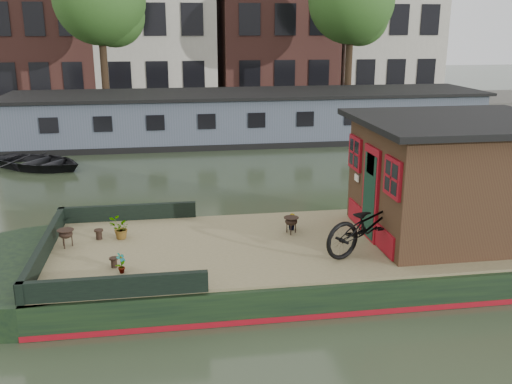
{
  "coord_description": "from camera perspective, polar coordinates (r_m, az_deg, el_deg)",
  "views": [
    {
      "loc": [
        -3.54,
        -10.46,
        4.82
      ],
      "look_at": [
        -1.83,
        0.5,
        1.59
      ],
      "focal_mm": 40.0,
      "sensor_mm": 36.0,
      "label": 1
    }
  ],
  "objects": [
    {
      "name": "potted_plant_a",
      "position": [
        10.3,
        -13.34,
        -6.95
      ],
      "size": [
        0.22,
        0.24,
        0.38
      ],
      "primitive_type": "imported",
      "rotation": [
        0.0,
        0.0,
        1.04
      ],
      "color": "brown",
      "rests_on": "houseboat_deck"
    },
    {
      "name": "brazier_front",
      "position": [
        11.91,
        3.54,
        -3.34
      ],
      "size": [
        0.44,
        0.44,
        0.36
      ],
      "primitive_type": null,
      "rotation": [
        0.0,
        0.0,
        0.41
      ],
      "color": "black",
      "rests_on": "houseboat_deck"
    },
    {
      "name": "dinghy",
      "position": [
        21.47,
        -20.98,
        3.19
      ],
      "size": [
        4.32,
        4.0,
        0.73
      ],
      "primitive_type": "imported",
      "rotation": [
        0.0,
        0.0,
        1.01
      ],
      "color": "black",
      "rests_on": "ground"
    },
    {
      "name": "potted_plant_b",
      "position": [
        12.15,
        3.56,
        -2.99
      ],
      "size": [
        0.18,
        0.21,
        0.34
      ],
      "primitive_type": "imported",
      "rotation": [
        0.0,
        0.0,
        1.7
      ],
      "color": "brown",
      "rests_on": "houseboat_deck"
    },
    {
      "name": "ground",
      "position": [
        12.04,
        9.08,
        -7.55
      ],
      "size": [
        120.0,
        120.0,
        0.0
      ],
      "primitive_type": "plane",
      "color": "#2A3622",
      "rests_on": "ground"
    },
    {
      "name": "bow_bulwark",
      "position": [
        11.29,
        -16.12,
        -5.13
      ],
      "size": [
        3.0,
        4.0,
        0.35
      ],
      "color": "black",
      "rests_on": "houseboat_deck"
    },
    {
      "name": "far_houseboat",
      "position": [
        25.01,
        -0.66,
        7.39
      ],
      "size": [
        20.4,
        4.4,
        2.11
      ],
      "color": "#464C5D",
      "rests_on": "ground"
    },
    {
      "name": "bollard_stbd",
      "position": [
        10.61,
        -14.02,
        -6.85
      ],
      "size": [
        0.16,
        0.16,
        0.18
      ],
      "primitive_type": "cylinder",
      "color": "black",
      "rests_on": "houseboat_deck"
    },
    {
      "name": "houseboat_deck",
      "position": [
        11.81,
        9.21,
        -4.77
      ],
      "size": [
        11.8,
        3.8,
        0.05
      ],
      "primitive_type": "cube",
      "color": "#847752",
      "rests_on": "houseboat_hull"
    },
    {
      "name": "tree_left",
      "position": [
        29.68,
        -15.07,
        17.79
      ],
      "size": [
        4.4,
        4.4,
        7.4
      ],
      "color": "#332316",
      "rests_on": "quay"
    },
    {
      "name": "potted_plant_c",
      "position": [
        11.91,
        -13.45,
        -3.56
      ],
      "size": [
        0.51,
        0.48,
        0.45
      ],
      "primitive_type": "imported",
      "rotation": [
        0.0,
        0.0,
        3.55
      ],
      "color": "#97412C",
      "rests_on": "houseboat_deck"
    },
    {
      "name": "brazier_rear",
      "position": [
        11.78,
        -18.45,
        -4.41
      ],
      "size": [
        0.44,
        0.44,
        0.36
      ],
      "primitive_type": null,
      "rotation": [
        0.0,
        0.0,
        0.38
      ],
      "color": "black",
      "rests_on": "houseboat_deck"
    },
    {
      "name": "tree_right",
      "position": [
        31.09,
        9.74,
        18.01
      ],
      "size": [
        4.4,
        4.4,
        7.4
      ],
      "color": "#332316",
      "rests_on": "quay"
    },
    {
      "name": "bollard_port",
      "position": [
        12.03,
        -15.43,
        -4.11
      ],
      "size": [
        0.18,
        0.18,
        0.21
      ],
      "primitive_type": "cylinder",
      "color": "black",
      "rests_on": "houseboat_deck"
    },
    {
      "name": "bicycle",
      "position": [
        11.06,
        11.43,
        -3.09
      ],
      "size": [
        2.28,
        1.55,
        1.14
      ],
      "primitive_type": "imported",
      "rotation": [
        0.0,
        0.0,
        1.98
      ],
      "color": "black",
      "rests_on": "houseboat_deck"
    },
    {
      "name": "cabin",
      "position": [
        12.28,
        19.23,
        1.47
      ],
      "size": [
        4.0,
        3.5,
        2.42
      ],
      "color": "#311B13",
      "rests_on": "houseboat_deck"
    },
    {
      "name": "quay",
      "position": [
        31.46,
        -2.37,
        8.25
      ],
      "size": [
        60.0,
        6.0,
        0.9
      ],
      "primitive_type": "cube",
      "color": "#47443F",
      "rests_on": "ground"
    },
    {
      "name": "houseboat_hull",
      "position": [
        11.61,
        2.82,
        -6.81
      ],
      "size": [
        14.01,
        4.02,
        0.6
      ],
      "color": "black",
      "rests_on": "ground"
    }
  ]
}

